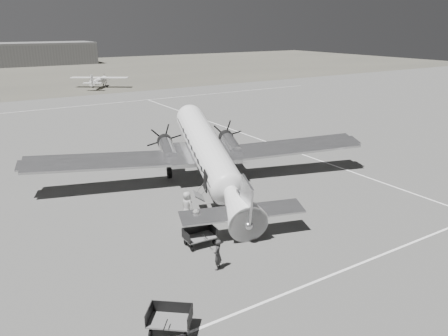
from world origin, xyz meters
TOP-DOWN VIEW (x-y plane):
  - ground at (0.00, 0.00)m, footprint 260.00×260.00m
  - taxi_line_near at (0.00, -14.00)m, footprint 60.00×0.15m
  - taxi_line_right at (12.00, 0.00)m, footprint 0.15×80.00m
  - taxi_line_horizon at (0.00, 40.00)m, footprint 90.00×0.15m
  - grass_infield at (0.00, 95.00)m, footprint 260.00×90.00m
  - hangar_main at (5.00, 120.00)m, footprint 42.00×14.00m
  - dc3_airliner at (-0.04, -0.62)m, footprint 30.79×25.27m
  - light_plane_right at (9.65, 58.35)m, footprint 14.32×13.73m
  - baggage_cart_near at (-4.93, -7.86)m, footprint 1.87×1.36m
  - baggage_cart_far at (-9.44, -13.51)m, footprint 2.21×2.13m
  - ground_crew at (-5.39, -10.53)m, footprint 0.70×0.68m
  - ramp_agent at (-4.69, -7.05)m, footprint 0.82×0.98m
  - passenger at (-3.91, -4.42)m, footprint 0.78×1.00m

SIDE VIEW (x-z plane):
  - ground at x=0.00m, z-range 0.00..0.00m
  - grass_infield at x=0.00m, z-range 0.00..0.01m
  - taxi_line_near at x=0.00m, z-range 0.00..0.01m
  - taxi_line_right at x=12.00m, z-range 0.00..0.01m
  - taxi_line_horizon at x=0.00m, z-range 0.00..0.01m
  - baggage_cart_far at x=-9.44m, z-range 0.00..1.02m
  - baggage_cart_near at x=-4.93m, z-range 0.00..1.02m
  - ground_crew at x=-5.39m, z-range 0.00..1.61m
  - ramp_agent at x=-4.69m, z-range 0.00..1.80m
  - passenger at x=-3.91m, z-range 0.00..1.81m
  - light_plane_right at x=9.65m, z-range 0.00..2.32m
  - dc3_airliner at x=-0.04m, z-range 0.00..5.08m
  - hangar_main at x=5.00m, z-range 0.00..6.60m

